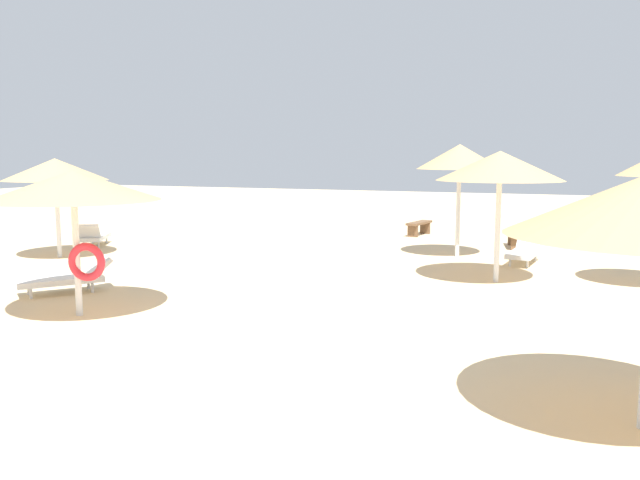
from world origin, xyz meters
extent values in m
plane|color=beige|center=(0.00, 0.00, 0.00)|extent=(80.00, 80.00, 0.00)
cylinder|color=silver|center=(-3.56, 0.08, 1.10)|extent=(0.12, 0.12, 2.20)
cone|color=tan|center=(-3.56, 0.08, 2.37)|extent=(3.05, 3.05, 0.53)
torus|color=red|center=(-3.34, 0.08, 1.00)|extent=(0.71, 0.29, 0.70)
cylinder|color=silver|center=(-8.81, 5.13, 1.14)|extent=(0.12, 0.12, 2.28)
cone|color=tan|center=(-8.81, 5.13, 2.49)|extent=(2.85, 2.85, 0.61)
cylinder|color=silver|center=(1.67, 9.44, 1.30)|extent=(0.12, 0.12, 2.60)
cone|color=tan|center=(1.67, 9.44, 2.84)|extent=(2.40, 2.40, 0.69)
cylinder|color=silver|center=(3.14, 6.07, 1.21)|extent=(0.12, 0.12, 2.43)
cone|color=tan|center=(3.14, 6.07, 2.66)|extent=(2.85, 2.85, 0.66)
cube|color=white|center=(-5.24, 1.39, 0.28)|extent=(1.56, 1.73, 0.12)
cube|color=white|center=(-4.74, 2.02, 0.51)|extent=(0.80, 0.77, 0.41)
cylinder|color=silver|center=(-5.04, 2.00, 0.11)|extent=(0.06, 0.06, 0.22)
cylinder|color=silver|center=(-4.70, 1.72, 0.11)|extent=(0.06, 0.06, 0.22)
cylinder|color=silver|center=(-5.79, 1.06, 0.11)|extent=(0.06, 0.06, 0.22)
cylinder|color=silver|center=(-5.45, 0.79, 0.11)|extent=(0.06, 0.06, 0.22)
cube|color=white|center=(-9.48, 7.39, 0.28)|extent=(1.37, 1.80, 0.12)
cube|color=white|center=(-9.10, 6.69, 0.55)|extent=(0.76, 0.66, 0.48)
cylinder|color=silver|center=(-9.00, 6.97, 0.11)|extent=(0.06, 0.06, 0.22)
cylinder|color=silver|center=(-9.39, 6.76, 0.11)|extent=(0.06, 0.06, 0.22)
cylinder|color=silver|center=(-9.57, 8.03, 0.11)|extent=(0.06, 0.06, 0.22)
cylinder|color=silver|center=(-9.96, 7.82, 0.11)|extent=(0.06, 0.06, 0.22)
cube|color=white|center=(3.52, 8.88, 0.28)|extent=(0.83, 1.76, 0.12)
cube|color=white|center=(3.62, 9.67, 0.54)|extent=(0.69, 0.50, 0.46)
cylinder|color=silver|center=(3.37, 9.50, 0.11)|extent=(0.06, 0.06, 0.22)
cylinder|color=silver|center=(3.81, 9.45, 0.11)|extent=(0.06, 0.06, 0.22)
cylinder|color=silver|center=(3.24, 8.31, 0.11)|extent=(0.06, 0.06, 0.22)
cylinder|color=silver|center=(3.67, 8.25, 0.11)|extent=(0.06, 0.06, 0.22)
cube|color=brown|center=(-0.45, 13.83, 0.45)|extent=(0.66, 1.55, 0.08)
cube|color=brown|center=(-0.55, 13.29, 0.21)|extent=(0.38, 0.18, 0.41)
cube|color=brown|center=(-0.35, 14.37, 0.21)|extent=(0.38, 0.18, 0.41)
cube|color=brown|center=(3.05, 11.90, 0.45)|extent=(0.66, 1.55, 0.08)
cube|color=brown|center=(3.15, 11.36, 0.21)|extent=(0.38, 0.18, 0.41)
cube|color=brown|center=(2.96, 12.44, 0.21)|extent=(0.38, 0.18, 0.41)
camera|label=1|loc=(4.77, -9.01, 2.94)|focal=36.32mm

